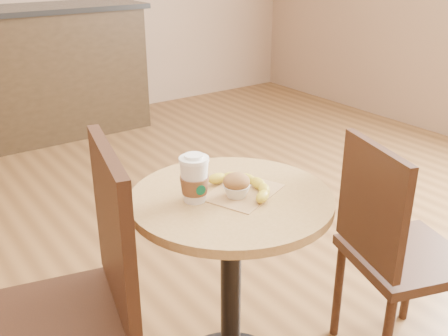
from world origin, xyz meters
name	(u,v)px	position (x,y,z in m)	size (l,w,h in m)	color
cafe_table	(231,260)	(-0.04, 0.11, 0.51)	(0.65, 0.65, 0.75)	black
chair_left	(74,308)	(-0.58, 0.12, 0.55)	(0.53, 0.53, 1.00)	#361E12
chair_right	(394,248)	(0.49, -0.13, 0.49)	(0.49, 0.49, 0.89)	#361E12
service_counter	(3,78)	(0.00, 3.18, 0.52)	(2.30, 0.65, 1.04)	black
kraft_bag	(243,192)	(0.00, 0.10, 0.75)	(0.24, 0.18, 0.00)	#A88151
coffee_cup	(194,180)	(-0.16, 0.15, 0.82)	(0.09, 0.09, 0.15)	silver
muffin	(236,185)	(-0.04, 0.09, 0.79)	(0.09, 0.09, 0.08)	silver
banana	(245,185)	(0.01, 0.11, 0.77)	(0.15, 0.26, 0.04)	gold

